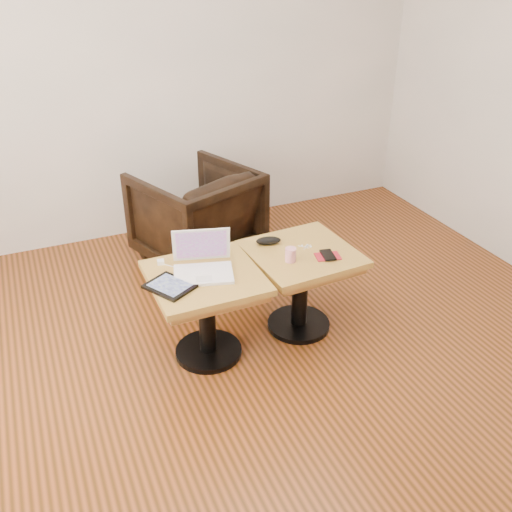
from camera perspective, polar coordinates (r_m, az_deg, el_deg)
name	(u,v)px	position (r m, az deg, el deg)	size (l,w,h in m)	color
room_shell	(280,157)	(2.53, 2.41, 9.83)	(4.52, 4.52, 2.71)	#42260C
side_table_left	(206,295)	(3.25, -5.04, -3.95)	(0.61, 0.61, 0.55)	black
side_table_right	(301,271)	(3.48, 4.51, -1.49)	(0.64, 0.64, 0.55)	black
laptop	(203,264)	(3.19, -5.35, -0.83)	(0.39, 0.36, 0.23)	white
tablet	(170,286)	(3.08, -8.62, -3.01)	(0.29, 0.31, 0.02)	black
charging_adapter	(161,262)	(3.31, -9.52, -0.59)	(0.04, 0.04, 0.02)	white
glasses_case	(268,241)	(3.47, 1.25, 1.55)	(0.15, 0.07, 0.05)	black
striped_cup	(291,255)	(3.29, 3.47, 0.13)	(0.06, 0.06, 0.08)	#D7375D
earbuds_tangle	(306,246)	(3.46, 5.06, 0.99)	(0.07, 0.05, 0.01)	white
phone_on_sleeve	(328,256)	(3.37, 7.19, 0.04)	(0.16, 0.14, 0.02)	maroon
armchair	(196,216)	(4.32, -5.99, 4.04)	(0.77, 0.80, 0.72)	black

